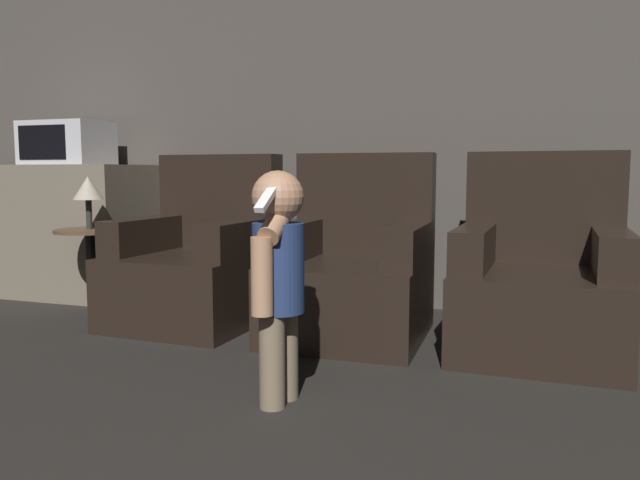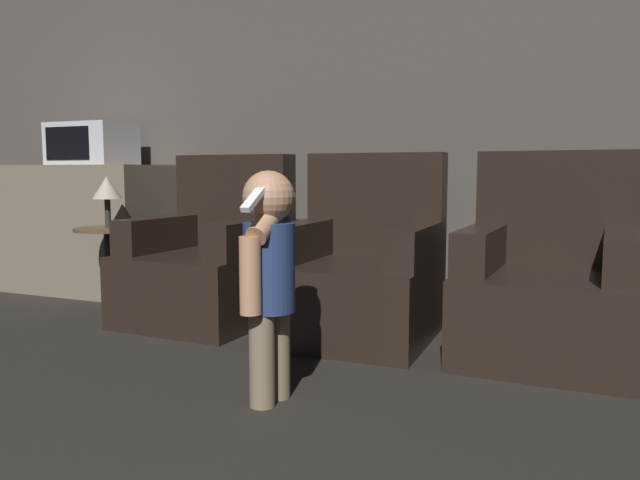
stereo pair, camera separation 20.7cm
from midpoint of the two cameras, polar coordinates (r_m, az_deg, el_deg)
wall_back at (r=4.05m, az=11.95°, el=12.11°), size 8.40×0.05×2.60m
armchair_left at (r=3.74m, az=-8.46°, el=-2.22°), size 0.81×0.87×0.98m
armchair_middle at (r=3.35m, az=5.46°, el=-3.17°), size 0.79×0.85×0.98m
armchair_right at (r=3.19m, az=21.96°, el=-4.04°), size 0.81×0.86×0.98m
person_toddler at (r=2.32m, az=-2.22°, el=-2.54°), size 0.19×0.34×0.88m
kitchen_counter at (r=4.87m, az=-19.35°, el=1.00°), size 1.23×0.61×0.93m
microwave at (r=4.80m, az=-18.97°, el=8.28°), size 0.56×0.39×0.30m
side_table at (r=4.09m, az=-17.38°, el=-0.33°), size 0.42×0.42×0.53m
lamp at (r=4.06m, az=-17.54°, el=4.49°), size 0.18×0.18×0.32m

